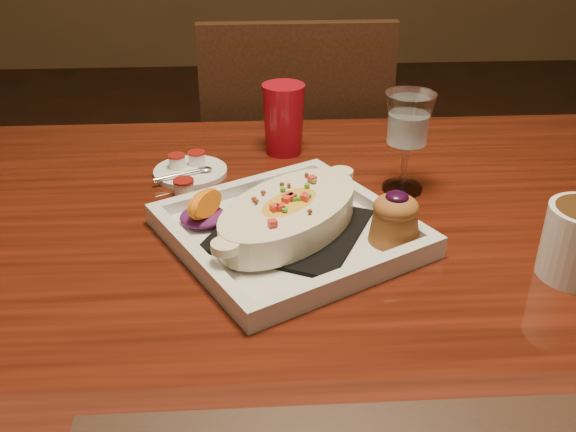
{
  "coord_description": "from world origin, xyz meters",
  "views": [
    {
      "loc": [
        -0.09,
        -0.77,
        1.21
      ],
      "look_at": [
        -0.05,
        0.02,
        0.77
      ],
      "focal_mm": 40.0,
      "sensor_mm": 36.0,
      "label": 1
    }
  ],
  "objects": [
    {
      "name": "creamer_loose",
      "position": [
        -0.2,
        0.13,
        0.76
      ],
      "size": [
        0.03,
        0.03,
        0.03
      ],
      "color": "white",
      "rests_on": "table"
    },
    {
      "name": "chair_far",
      "position": [
        -0.0,
        0.63,
        0.51
      ],
      "size": [
        0.42,
        0.42,
        0.93
      ],
      "rotation": [
        0.0,
        0.0,
        3.14
      ],
      "color": "black",
      "rests_on": "floor"
    },
    {
      "name": "plate",
      "position": [
        -0.04,
        -0.01,
        0.78
      ],
      "size": [
        0.4,
        0.4,
        0.08
      ],
      "rotation": [
        0.0,
        0.0,
        0.51
      ],
      "color": "silver",
      "rests_on": "table"
    },
    {
      "name": "saucer",
      "position": [
        -0.2,
        0.21,
        0.76
      ],
      "size": [
        0.12,
        0.12,
        0.08
      ],
      "color": "silver",
      "rests_on": "table"
    },
    {
      "name": "red_tumbler",
      "position": [
        -0.04,
        0.29,
        0.81
      ],
      "size": [
        0.07,
        0.07,
        0.12
      ],
      "primitive_type": "cone",
      "color": "#A20B1A",
      "rests_on": "table"
    },
    {
      "name": "table",
      "position": [
        0.0,
        0.0,
        0.65
      ],
      "size": [
        1.5,
        0.9,
        0.75
      ],
      "color": "#601C0D",
      "rests_on": "floor"
    },
    {
      "name": "goblet",
      "position": [
        0.14,
        0.13,
        0.86
      ],
      "size": [
        0.08,
        0.08,
        0.16
      ],
      "color": "silver",
      "rests_on": "table"
    }
  ]
}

